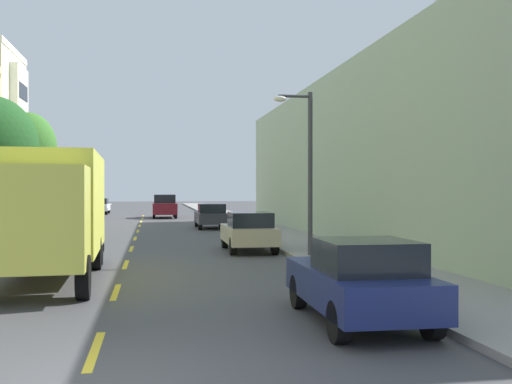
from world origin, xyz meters
name	(u,v)px	position (x,y,z in m)	size (l,w,h in m)	color
ground_plane	(139,228)	(0.00, 30.00, 0.00)	(160.00, 160.00, 0.00)	#424244
sidewalk_left	(9,230)	(-7.10, 28.00, 0.07)	(3.20, 120.00, 0.14)	gray
sidewalk_right	(258,227)	(7.10, 28.00, 0.07)	(3.20, 120.00, 0.14)	gray
lane_centerline_dashes	(137,234)	(0.00, 24.50, 0.00)	(0.14, 47.20, 0.01)	yellow
apartment_block_opposite	(421,159)	(13.70, 20.00, 3.83)	(10.00, 36.00, 7.66)	#99AD8E
street_tree_farthest	(29,148)	(-6.40, 29.80, 4.79)	(3.22, 3.22, 6.78)	#47331E
street_lamp	(305,158)	(5.92, 12.47, 3.41)	(1.35, 0.28, 5.51)	#38383D
delivery_box_truck	(52,207)	(-1.81, 9.43, 1.90)	(2.68, 8.12, 3.34)	#D8D84C
parked_hatchback_champagne	(249,232)	(4.44, 15.24, 0.76)	(1.78, 4.02, 1.50)	tan
parked_wagon_white	(99,206)	(-4.24, 51.30, 0.80)	(1.83, 4.70, 1.50)	silver
parked_hatchback_silver	(86,210)	(-4.21, 39.87, 0.76)	(1.78, 4.02, 1.50)	#B2B5BA
parked_hatchback_charcoal	(211,216)	(4.31, 28.66, 0.76)	(1.74, 4.00, 1.50)	#333338
parked_hatchback_navy	(359,280)	(4.42, 3.00, 0.76)	(1.81, 4.03, 1.50)	navy
moving_burgundy_sedan	(165,206)	(1.80, 42.64, 0.99)	(1.95, 4.80, 1.93)	maroon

